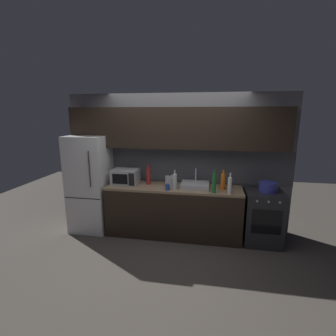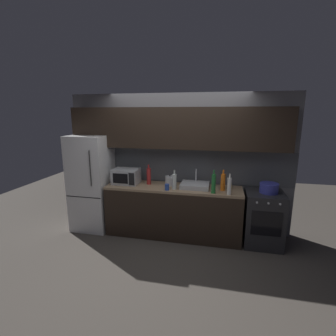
# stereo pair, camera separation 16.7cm
# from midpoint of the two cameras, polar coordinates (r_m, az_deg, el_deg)

# --- Properties ---
(ground_plane) EXTENTS (10.00, 10.00, 0.00)m
(ground_plane) POSITION_cam_midpoint_polar(r_m,az_deg,el_deg) (3.89, -2.30, -21.05)
(ground_plane) COLOR #3D3833
(back_wall) EXTENTS (4.09, 0.44, 2.50)m
(back_wall) POSITION_cam_midpoint_polar(r_m,az_deg,el_deg) (4.46, 0.80, 4.79)
(back_wall) COLOR slate
(back_wall) RESTS_ON ground
(counter_run) EXTENTS (2.35, 0.60, 0.90)m
(counter_run) POSITION_cam_midpoint_polar(r_m,az_deg,el_deg) (4.46, 0.13, -9.87)
(counter_run) COLOR black
(counter_run) RESTS_ON ground
(refrigerator) EXTENTS (0.68, 0.69, 1.76)m
(refrigerator) POSITION_cam_midpoint_polar(r_m,az_deg,el_deg) (4.82, -18.44, -3.38)
(refrigerator) COLOR white
(refrigerator) RESTS_ON ground
(oven_range) EXTENTS (0.60, 0.62, 0.90)m
(oven_range) POSITION_cam_midpoint_polar(r_m,az_deg,el_deg) (4.47, 19.96, -10.58)
(oven_range) COLOR #232326
(oven_range) RESTS_ON ground
(microwave) EXTENTS (0.46, 0.35, 0.27)m
(microwave) POSITION_cam_midpoint_polar(r_m,az_deg,el_deg) (4.51, -10.84, -1.99)
(microwave) COLOR #A8AAAF
(microwave) RESTS_ON counter_run
(sink_basin) EXTENTS (0.48, 0.38, 0.30)m
(sink_basin) POSITION_cam_midpoint_polar(r_m,az_deg,el_deg) (4.28, 5.15, -3.92)
(sink_basin) COLOR #ADAFB5
(sink_basin) RESTS_ON counter_run
(kettle) EXTENTS (0.20, 0.17, 0.19)m
(kettle) POSITION_cam_midpoint_polar(r_m,az_deg,el_deg) (4.37, -0.68, -2.95)
(kettle) COLOR #B7BABF
(kettle) RESTS_ON counter_run
(wine_bottle_clear) EXTENTS (0.07, 0.07, 0.33)m
(wine_bottle_clear) POSITION_cam_midpoint_polar(r_m,az_deg,el_deg) (4.14, 0.39, -3.09)
(wine_bottle_clear) COLOR silver
(wine_bottle_clear) RESTS_ON counter_run
(wine_bottle_white) EXTENTS (0.07, 0.07, 0.34)m
(wine_bottle_white) POSITION_cam_midpoint_polar(r_m,az_deg,el_deg) (4.00, 12.92, -3.90)
(wine_bottle_white) COLOR silver
(wine_bottle_white) RESTS_ON counter_run
(wine_bottle_orange) EXTENTS (0.08, 0.08, 0.34)m
(wine_bottle_orange) POSITION_cam_midpoint_polar(r_m,az_deg,el_deg) (4.18, 11.46, -3.05)
(wine_bottle_orange) COLOR orange
(wine_bottle_orange) RESTS_ON counter_run
(wine_bottle_green) EXTENTS (0.07, 0.07, 0.38)m
(wine_bottle_green) POSITION_cam_midpoint_polar(r_m,az_deg,el_deg) (4.00, 9.43, -3.45)
(wine_bottle_green) COLOR #1E6B2D
(wine_bottle_green) RESTS_ON counter_run
(wine_bottle_red) EXTENTS (0.08, 0.08, 0.36)m
(wine_bottle_red) POSITION_cam_midpoint_polar(r_m,az_deg,el_deg) (4.42, -5.63, -1.90)
(wine_bottle_red) COLOR #A82323
(wine_bottle_red) RESTS_ON counter_run
(mug_yellow) EXTENTS (0.07, 0.07, 0.09)m
(mug_yellow) POSITION_cam_midpoint_polar(r_m,az_deg,el_deg) (4.31, 12.88, -4.01)
(mug_yellow) COLOR gold
(mug_yellow) RESTS_ON counter_run
(mug_blue) EXTENTS (0.07, 0.07, 0.10)m
(mug_blue) POSITION_cam_midpoint_polar(r_m,az_deg,el_deg) (4.11, -1.28, -4.44)
(mug_blue) COLOR #234299
(mug_blue) RESTS_ON counter_run
(cooking_pot) EXTENTS (0.29, 0.29, 0.16)m
(cooking_pot) POSITION_cam_midpoint_polar(r_m,az_deg,el_deg) (4.31, 21.09, -4.07)
(cooking_pot) COLOR #333899
(cooking_pot) RESTS_ON oven_range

